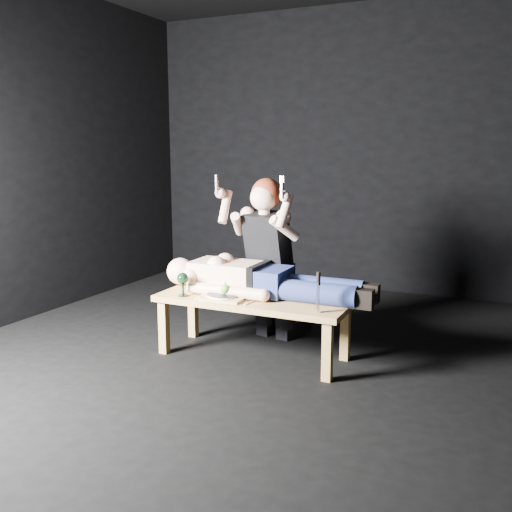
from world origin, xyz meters
name	(u,v)px	position (x,y,z in m)	size (l,w,h in m)	color
ground	(277,364)	(0.00, 0.00, 0.00)	(5.00, 5.00, 0.00)	black
back_wall	(370,150)	(0.00, 2.50, 1.50)	(5.00, 5.00, 0.00)	black
table	(253,327)	(-0.22, 0.07, 0.23)	(1.42, 0.53, 0.45)	#AD8547
lying_man	(265,277)	(-0.18, 0.19, 0.59)	(1.48, 0.45, 0.27)	beige
kneeling_woman	(273,257)	(-0.26, 0.53, 0.67)	(0.71, 0.80, 1.34)	black
serving_tray	(223,297)	(-0.40, -0.06, 0.46)	(0.33, 0.24, 0.02)	tan
plate	(223,295)	(-0.40, -0.06, 0.48)	(0.22, 0.22, 0.02)	white
apple	(225,289)	(-0.39, -0.05, 0.52)	(0.07, 0.07, 0.07)	#379B1B
goblet	(183,284)	(-0.71, -0.11, 0.54)	(0.09, 0.09, 0.18)	black
fork_flat	(198,298)	(-0.57, -0.12, 0.45)	(0.01, 0.15, 0.01)	#B2B2B7
knife_flat	(250,302)	(-0.17, -0.07, 0.45)	(0.01, 0.15, 0.01)	#B2B2B7
spoon_flat	(245,300)	(-0.23, -0.04, 0.45)	(0.01, 0.15, 0.01)	#B2B2B7
carving_knife	(318,292)	(0.34, -0.10, 0.59)	(0.04, 0.04, 0.28)	#B2B2B7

